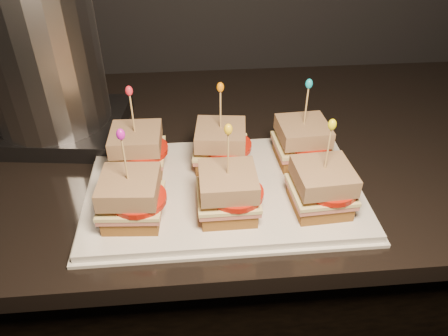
{
  "coord_description": "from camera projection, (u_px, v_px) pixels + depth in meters",
  "views": [
    {
      "loc": [
        -0.69,
        0.91,
        1.38
      ],
      "look_at": [
        -0.64,
        1.48,
        0.96
      ],
      "focal_mm": 35.0,
      "sensor_mm": 36.0,
      "label": 1
    }
  ],
  "objects": [
    {
      "name": "cabinet",
      "position": [
        289.0,
        284.0,
        1.17
      ],
      "size": [
        2.31,
        0.67,
        0.87
      ],
      "primitive_type": "cube",
      "color": "black",
      "rests_on": "ground"
    },
    {
      "name": "granite_slab",
      "position": [
        308.0,
        143.0,
        0.9
      ],
      "size": [
        2.35,
        0.71,
        0.03
      ],
      "primitive_type": "cube",
      "color": "black",
      "rests_on": "cabinet"
    },
    {
      "name": "platter",
      "position": [
        224.0,
        190.0,
        0.74
      ],
      "size": [
        0.45,
        0.28,
        0.02
      ],
      "primitive_type": "cube",
      "color": "white",
      "rests_on": "granite_slab"
    },
    {
      "name": "platter_rim",
      "position": [
        224.0,
        193.0,
        0.74
      ],
      "size": [
        0.47,
        0.29,
        0.01
      ],
      "primitive_type": "cube",
      "color": "white",
      "rests_on": "granite_slab"
    },
    {
      "name": "sandwich_0_bread_bot",
      "position": [
        139.0,
        162.0,
        0.77
      ],
      "size": [
        0.08,
        0.08,
        0.02
      ],
      "primitive_type": "cube",
      "rotation": [
        0.0,
        0.0,
        -0.02
      ],
      "color": "brown",
      "rests_on": "platter"
    },
    {
      "name": "sandwich_0_ham",
      "position": [
        138.0,
        155.0,
        0.76
      ],
      "size": [
        0.09,
        0.09,
        0.01
      ],
      "primitive_type": "cube",
      "rotation": [
        0.0,
        0.0,
        -0.02
      ],
      "color": "#BC6558",
      "rests_on": "sandwich_0_bread_bot"
    },
    {
      "name": "sandwich_0_cheese",
      "position": [
        138.0,
        152.0,
        0.75
      ],
      "size": [
        0.09,
        0.09,
        0.01
      ],
      "primitive_type": "cube",
      "rotation": [
        0.0,
        0.0,
        -0.02
      ],
      "color": "#F0E091",
      "rests_on": "sandwich_0_ham"
    },
    {
      "name": "sandwich_0_tomato",
      "position": [
        144.0,
        150.0,
        0.75
      ],
      "size": [
        0.08,
        0.08,
        0.01
      ],
      "primitive_type": "cylinder",
      "color": "#B6190A",
      "rests_on": "sandwich_0_cheese"
    },
    {
      "name": "sandwich_0_bread_top",
      "position": [
        136.0,
        139.0,
        0.74
      ],
      "size": [
        0.09,
        0.09,
        0.03
      ],
      "primitive_type": "cube",
      "rotation": [
        0.0,
        0.0,
        -0.02
      ],
      "color": "#5B290F",
      "rests_on": "sandwich_0_tomato"
    },
    {
      "name": "sandwich_0_pick",
      "position": [
        133.0,
        116.0,
        0.71
      ],
      "size": [
        0.0,
        0.0,
        0.09
      ],
      "primitive_type": "cylinder",
      "color": "tan",
      "rests_on": "sandwich_0_bread_top"
    },
    {
      "name": "sandwich_0_frill",
      "position": [
        129.0,
        91.0,
        0.69
      ],
      "size": [
        0.01,
        0.01,
        0.02
      ],
      "primitive_type": "ellipsoid",
      "color": "red",
      "rests_on": "sandwich_0_pick"
    },
    {
      "name": "sandwich_1_bread_bot",
      "position": [
        221.0,
        158.0,
        0.78
      ],
      "size": [
        0.09,
        0.09,
        0.02
      ],
      "primitive_type": "cube",
      "rotation": [
        0.0,
        0.0,
        -0.12
      ],
      "color": "brown",
      "rests_on": "platter"
    },
    {
      "name": "sandwich_1_ham",
      "position": [
        221.0,
        151.0,
        0.77
      ],
      "size": [
        0.1,
        0.1,
        0.01
      ],
      "primitive_type": "cube",
      "rotation": [
        0.0,
        0.0,
        -0.12
      ],
      "color": "#BC6558",
      "rests_on": "sandwich_1_bread_bot"
    },
    {
      "name": "sandwich_1_cheese",
      "position": [
        221.0,
        148.0,
        0.77
      ],
      "size": [
        0.1,
        0.1,
        0.01
      ],
      "primitive_type": "cube",
      "rotation": [
        0.0,
        0.0,
        -0.12
      ],
      "color": "#F0E091",
      "rests_on": "sandwich_1_ham"
    },
    {
      "name": "sandwich_1_tomato",
      "position": [
        228.0,
        146.0,
        0.76
      ],
      "size": [
        0.08,
        0.08,
        0.01
      ],
      "primitive_type": "cylinder",
      "color": "#B6190A",
      "rests_on": "sandwich_1_cheese"
    },
    {
      "name": "sandwich_1_bread_top",
      "position": [
        221.0,
        135.0,
        0.75
      ],
      "size": [
        0.09,
        0.09,
        0.03
      ],
      "primitive_type": "cube",
      "rotation": [
        0.0,
        0.0,
        -0.12
      ],
      "color": "#5B290F",
      "rests_on": "sandwich_1_tomato"
    },
    {
      "name": "sandwich_1_pick",
      "position": [
        221.0,
        112.0,
        0.72
      ],
      "size": [
        0.0,
        0.0,
        0.09
      ],
      "primitive_type": "cylinder",
      "color": "tan",
      "rests_on": "sandwich_1_bread_top"
    },
    {
      "name": "sandwich_1_frill",
      "position": [
        220.0,
        87.0,
        0.7
      ],
      "size": [
        0.01,
        0.01,
        0.02
      ],
      "primitive_type": "ellipsoid",
      "color": "orange",
      "rests_on": "sandwich_1_pick"
    },
    {
      "name": "sandwich_2_bread_bot",
      "position": [
        300.0,
        154.0,
        0.79
      ],
      "size": [
        0.09,
        0.09,
        0.02
      ],
      "primitive_type": "cube",
      "rotation": [
        0.0,
        0.0,
        0.05
      ],
      "color": "brown",
      "rests_on": "platter"
    },
    {
      "name": "sandwich_2_ham",
      "position": [
        301.0,
        147.0,
        0.78
      ],
      "size": [
        0.1,
        0.09,
        0.01
      ],
      "primitive_type": "cube",
      "rotation": [
        0.0,
        0.0,
        0.05
      ],
      "color": "#BC6558",
      "rests_on": "sandwich_2_bread_bot"
    },
    {
      "name": "sandwich_2_cheese",
      "position": [
        302.0,
        144.0,
        0.78
      ],
      "size": [
        0.1,
        0.09,
        0.01
      ],
      "primitive_type": "cube",
      "rotation": [
        0.0,
        0.0,
        0.05
      ],
      "color": "#F0E091",
      "rests_on": "sandwich_2_ham"
    },
    {
      "name": "sandwich_2_tomato",
      "position": [
        309.0,
        141.0,
        0.77
      ],
      "size": [
        0.08,
        0.08,
        0.01
      ],
      "primitive_type": "cylinder",
      "color": "#B6190A",
      "rests_on": "sandwich_2_cheese"
    },
    {
      "name": "sandwich_2_bread_top",
      "position": [
        303.0,
        131.0,
        0.76
      ],
      "size": [
        0.09,
        0.09,
        0.03
      ],
      "primitive_type": "cube",
      "rotation": [
        0.0,
        0.0,
        0.05
      ],
      "color": "#5B290F",
      "rests_on": "sandwich_2_tomato"
    },
    {
      "name": "sandwich_2_pick",
      "position": [
        306.0,
        108.0,
        0.73
      ],
      "size": [
        0.0,
        0.0,
        0.09
      ],
      "primitive_type": "cylinder",
      "color": "tan",
      "rests_on": "sandwich_2_bread_top"
    },
    {
      "name": "sandwich_2_frill",
      "position": [
        309.0,
        84.0,
        0.71
      ],
      "size": [
        0.01,
        0.01,
        0.02
      ],
      "primitive_type": "ellipsoid",
      "color": "#11A2B8",
      "rests_on": "sandwich_2_pick"
    },
    {
      "name": "sandwich_3_bread_bot",
      "position": [
        133.0,
        212.0,
        0.66
      ],
      "size": [
        0.09,
        0.09,
        0.02
      ],
      "primitive_type": "cube",
      "rotation": [
        0.0,
        0.0,
        -0.08
      ],
      "color": "brown",
      "rests_on": "platter"
    },
    {
      "name": "sandwich_3_ham",
      "position": [
        132.0,
        204.0,
        0.65
      ],
      "size": [
        0.1,
        0.09,
        0.01
      ],
      "primitive_type": "cube",
      "rotation": [
        0.0,
        0.0,
        -0.08
      ],
      "color": "#BC6558",
      "rests_on": "sandwich_3_bread_bot"
    },
    {
      "name": "sandwich_3_cheese",
      "position": [
        131.0,
        200.0,
        0.65
      ],
      "size": [
        0.1,
        0.1,
        0.01
      ],
      "primitive_type": "cube",
      "rotation": [
        0.0,
        0.0,
        -0.08
      ],
      "color": "#F0E091",
      "rests_on": "sandwich_3_ham"
    },
    {
      "name": "sandwich_3_tomato",
      "position": [
        139.0,
        199.0,
        0.64
      ],
      "size": [
        0.08,
        0.08,
        0.01
      ],
      "primitive_type": "cylinder",
      "color": "#B6190A",
      "rests_on": "sandwich_3_cheese"
    },
    {
      "name": "sandwich_3_bread_top",
      "position": [
        129.0,
        187.0,
        0.63
      ],
      "size": [
        0.09,
        0.09,
        0.03
      ],
      "primitive_type": "cube",
      "rotation": [
        0.0,
        0.0,
        -0.08
      ],
      "color": "#5B290F",
      "rests_on": "sandwich_3_tomato"
    },
    {
      "name": "sandwich_3_pick",
      "position": [
        125.0,
        162.0,
        0.61
      ],
      "size": [
        0.0,
        0.0,
        0.09
      ],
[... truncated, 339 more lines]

